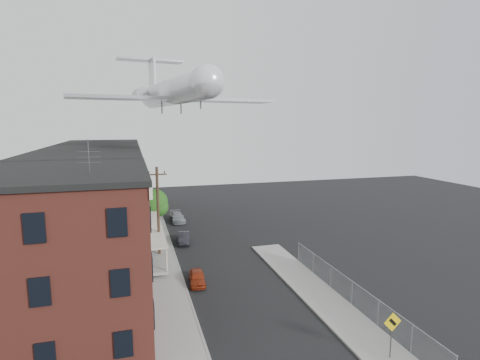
% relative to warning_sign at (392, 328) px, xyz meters
% --- Properties ---
extents(sidewalk_left, '(3.00, 62.00, 0.12)m').
position_rel_warning_sign_xyz_m(sidewalk_left, '(-11.10, 25.03, -1.82)').
color(sidewalk_left, gray).
rests_on(sidewalk_left, ground).
extents(sidewalk_right, '(3.00, 26.00, 0.12)m').
position_rel_warning_sign_xyz_m(sidewalk_right, '(-0.10, 7.03, -1.82)').
color(sidewalk_right, gray).
rests_on(sidewalk_right, ground).
extents(curb_left, '(0.15, 62.00, 0.14)m').
position_rel_warning_sign_xyz_m(curb_left, '(-9.65, 25.03, -1.81)').
color(curb_left, gray).
rests_on(curb_left, ground).
extents(curb_right, '(0.15, 26.00, 0.14)m').
position_rel_warning_sign_xyz_m(curb_right, '(-1.55, 7.03, -1.81)').
color(curb_right, gray).
rests_on(curb_right, ground).
extents(corner_building, '(10.31, 12.30, 12.15)m').
position_rel_warning_sign_xyz_m(corner_building, '(-17.60, 8.03, 3.28)').
color(corner_building, '#341610').
rests_on(corner_building, ground).
extents(row_house_a, '(11.98, 7.00, 10.30)m').
position_rel_warning_sign_xyz_m(row_house_a, '(-17.56, 17.53, 3.25)').
color(row_house_a, slate).
rests_on(row_house_a, ground).
extents(row_house_b, '(11.98, 7.00, 10.30)m').
position_rel_warning_sign_xyz_m(row_house_b, '(-17.56, 24.53, 3.25)').
color(row_house_b, '#6F6657').
rests_on(row_house_b, ground).
extents(row_house_c, '(11.98, 7.00, 10.30)m').
position_rel_warning_sign_xyz_m(row_house_c, '(-17.56, 31.53, 3.25)').
color(row_house_c, slate).
rests_on(row_house_c, ground).
extents(row_house_d, '(11.98, 7.00, 10.30)m').
position_rel_warning_sign_xyz_m(row_house_d, '(-17.56, 38.53, 3.25)').
color(row_house_d, '#6F6657').
rests_on(row_house_d, ground).
extents(row_house_e, '(11.98, 7.00, 10.30)m').
position_rel_warning_sign_xyz_m(row_house_e, '(-17.56, 45.53, 3.25)').
color(row_house_e, slate).
rests_on(row_house_e, ground).
extents(chainlink_fence, '(0.06, 18.06, 1.90)m').
position_rel_warning_sign_xyz_m(chainlink_fence, '(1.40, 6.03, -0.89)').
color(chainlink_fence, gray).
rests_on(chainlink_fence, ground).
extents(warning_sign, '(1.10, 0.11, 2.80)m').
position_rel_warning_sign_xyz_m(warning_sign, '(0.00, 0.00, 0.00)').
color(warning_sign, '#515156').
rests_on(warning_sign, ground).
extents(utility_pole, '(1.80, 0.26, 9.00)m').
position_rel_warning_sign_xyz_m(utility_pole, '(-11.20, 19.03, 2.79)').
color(utility_pole, black).
rests_on(utility_pole, ground).
extents(street_tree, '(3.22, 3.20, 5.20)m').
position_rel_warning_sign_xyz_m(street_tree, '(-10.87, 28.95, 1.57)').
color(street_tree, black).
rests_on(street_tree, ground).
extents(car_near, '(1.54, 3.24, 1.07)m').
position_rel_warning_sign_xyz_m(car_near, '(-8.64, 12.79, -1.35)').
color(car_near, maroon).
rests_on(car_near, ground).
extents(car_mid, '(1.60, 3.60, 1.15)m').
position_rel_warning_sign_xyz_m(car_mid, '(-8.26, 23.64, -1.31)').
color(car_mid, black).
rests_on(car_mid, ground).
extents(car_far, '(1.88, 4.26, 1.22)m').
position_rel_warning_sign_xyz_m(car_far, '(-7.90, 32.84, -1.27)').
color(car_far, gray).
rests_on(car_far, ground).
extents(airplane, '(23.75, 27.13, 7.80)m').
position_rel_warning_sign_xyz_m(airplane, '(-8.49, 29.85, 14.81)').
color(airplane, silver).
rests_on(airplane, ground).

